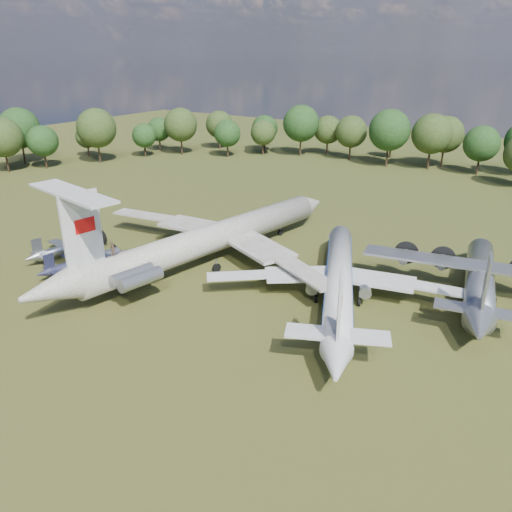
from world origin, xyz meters
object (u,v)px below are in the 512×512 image
Objects in this scene: small_prop_west at (80,265)px; small_prop_northwest at (67,250)px; il62_airliner at (212,243)px; an12_transport at (479,283)px; tu104_jet at (339,284)px; person_on_il62 at (113,249)px.

small_prop_west is 6.65m from small_prop_northwest.
small_prop_west is at bearing -126.11° from il62_airliner.
small_prop_northwest is at bearing 166.29° from small_prop_west.
an12_transport reaches higher than small_prop_northwest.
tu104_jet reaches higher than an12_transport.
tu104_jet reaches higher than small_prop_northwest.
small_prop_west is at bearing -16.52° from small_prop_northwest.
small_prop_west is at bearing -19.11° from person_on_il62.
small_prop_northwest is at bearing -142.01° from il62_airliner.
il62_airliner is 4.15× the size of small_prop_northwest.
person_on_il62 is (17.03, -5.17, 5.64)m from small_prop_northwest.
il62_airliner is 1.32× the size of tu104_jet.
il62_airliner is at bearing -104.70° from person_on_il62.
person_on_il62 reaches higher than tu104_jet.
tu104_jet reaches higher than small_prop_west.
small_prop_northwest is (-6.14, 2.54, 0.07)m from small_prop_west.
an12_transport is (35.44, 9.37, -0.74)m from il62_airliner.
person_on_il62 reaches higher than small_prop_west.
il62_airliner reaches higher than an12_transport.
an12_transport is at bearing 23.95° from il62_airliner.
tu104_jet is 1.36× the size of an12_transport.
tu104_jet is 41.77m from small_prop_northwest.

